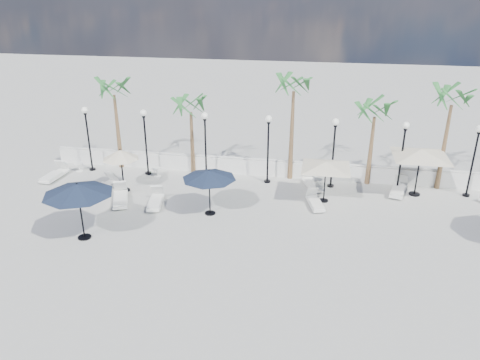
% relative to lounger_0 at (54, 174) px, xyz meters
% --- Properties ---
extents(ground, '(100.00, 100.00, 0.00)m').
position_rel_lounger_0_xyz_m(ground, '(12.00, -4.89, -0.26)').
color(ground, '#A6A6A1').
rests_on(ground, ground).
extents(balustrade, '(26.00, 0.30, 1.01)m').
position_rel_lounger_0_xyz_m(balustrade, '(12.00, 2.61, 0.21)').
color(balustrade, silver).
rests_on(balustrade, ground).
extents(lamppost_0, '(0.36, 0.36, 3.84)m').
position_rel_lounger_0_xyz_m(lamppost_0, '(1.50, 1.61, 2.23)').
color(lamppost_0, black).
rests_on(lamppost_0, ground).
extents(lamppost_1, '(0.36, 0.36, 3.84)m').
position_rel_lounger_0_xyz_m(lamppost_1, '(5.00, 1.61, 2.23)').
color(lamppost_1, black).
rests_on(lamppost_1, ground).
extents(lamppost_2, '(0.36, 0.36, 3.84)m').
position_rel_lounger_0_xyz_m(lamppost_2, '(8.50, 1.61, 2.23)').
color(lamppost_2, black).
rests_on(lamppost_2, ground).
extents(lamppost_3, '(0.36, 0.36, 3.84)m').
position_rel_lounger_0_xyz_m(lamppost_3, '(12.00, 1.61, 2.23)').
color(lamppost_3, black).
rests_on(lamppost_3, ground).
extents(lamppost_4, '(0.36, 0.36, 3.84)m').
position_rel_lounger_0_xyz_m(lamppost_4, '(15.50, 1.61, 2.23)').
color(lamppost_4, black).
rests_on(lamppost_4, ground).
extents(lamppost_5, '(0.36, 0.36, 3.84)m').
position_rel_lounger_0_xyz_m(lamppost_5, '(19.00, 1.61, 2.23)').
color(lamppost_5, black).
rests_on(lamppost_5, ground).
extents(lamppost_6, '(0.36, 0.36, 3.84)m').
position_rel_lounger_0_xyz_m(lamppost_6, '(22.50, 1.61, 2.23)').
color(lamppost_6, black).
rests_on(lamppost_6, ground).
extents(palm_0, '(2.60, 2.60, 5.50)m').
position_rel_lounger_0_xyz_m(palm_0, '(3.00, 2.41, 4.27)').
color(palm_0, brown).
rests_on(palm_0, ground).
extents(palm_1, '(2.60, 2.60, 4.70)m').
position_rel_lounger_0_xyz_m(palm_1, '(7.50, 2.41, 3.49)').
color(palm_1, brown).
rests_on(palm_1, ground).
extents(palm_2, '(2.60, 2.60, 6.10)m').
position_rel_lounger_0_xyz_m(palm_2, '(13.20, 2.41, 4.85)').
color(palm_2, brown).
rests_on(palm_2, ground).
extents(palm_3, '(2.60, 2.60, 4.90)m').
position_rel_lounger_0_xyz_m(palm_3, '(17.50, 2.41, 3.69)').
color(palm_3, brown).
rests_on(palm_3, ground).
extents(palm_4, '(2.60, 2.60, 5.70)m').
position_rel_lounger_0_xyz_m(palm_4, '(21.20, 2.41, 4.47)').
color(palm_4, brown).
rests_on(palm_4, ground).
extents(lounger_0, '(0.80, 2.11, 0.78)m').
position_rel_lounger_0_xyz_m(lounger_0, '(0.00, 0.00, 0.00)').
color(lounger_0, silver).
rests_on(lounger_0, ground).
extents(lounger_1, '(1.44, 2.24, 0.80)m').
position_rel_lounger_0_xyz_m(lounger_1, '(4.97, -2.30, 0.01)').
color(lounger_1, silver).
rests_on(lounger_1, ground).
extents(lounger_2, '(1.17, 2.15, 0.77)m').
position_rel_lounger_0_xyz_m(lounger_2, '(3.43, -1.09, -0.00)').
color(lounger_2, silver).
rests_on(lounger_2, ground).
extents(lounger_3, '(1.00, 2.04, 0.73)m').
position_rel_lounger_0_xyz_m(lounger_3, '(6.84, -2.32, -0.01)').
color(lounger_3, silver).
rests_on(lounger_3, ground).
extents(lounger_4, '(1.32, 2.09, 0.75)m').
position_rel_lounger_0_xyz_m(lounger_4, '(14.50, 1.33, -0.01)').
color(lounger_4, silver).
rests_on(lounger_4, ground).
extents(lounger_5, '(1.05, 1.89, 0.67)m').
position_rel_lounger_0_xyz_m(lounger_5, '(14.73, -1.03, -0.03)').
color(lounger_5, silver).
rests_on(lounger_5, ground).
extents(lounger_6, '(1.18, 2.18, 0.78)m').
position_rel_lounger_0_xyz_m(lounger_6, '(19.03, 1.33, 0.00)').
color(lounger_6, silver).
rests_on(lounger_6, ground).
extents(side_table_0, '(0.52, 0.52, 0.50)m').
position_rel_lounger_0_xyz_m(side_table_0, '(0.83, 1.31, 0.04)').
color(side_table_0, silver).
rests_on(side_table_0, ground).
extents(side_table_1, '(0.53, 0.53, 0.52)m').
position_rel_lounger_0_xyz_m(side_table_1, '(5.66, 1.31, 0.05)').
color(side_table_1, silver).
rests_on(side_table_1, ground).
extents(side_table_2, '(0.54, 0.54, 0.52)m').
position_rel_lounger_0_xyz_m(side_table_2, '(14.76, 1.31, 0.05)').
color(side_table_2, silver).
rests_on(side_table_2, ground).
extents(parasol_navy_left, '(2.99, 2.99, 2.64)m').
position_rel_lounger_0_xyz_m(parasol_navy_left, '(4.86, -5.95, 2.06)').
color(parasol_navy_left, black).
rests_on(parasol_navy_left, ground).
extents(parasol_navy_mid, '(2.59, 2.59, 2.32)m').
position_rel_lounger_0_xyz_m(parasol_navy_mid, '(9.75, -2.72, 1.78)').
color(parasol_navy_mid, black).
rests_on(parasol_navy_mid, ground).
extents(parasol_cream_sq_a, '(4.72, 4.72, 2.32)m').
position_rel_lounger_0_xyz_m(parasol_cream_sq_a, '(15.14, -0.32, 1.88)').
color(parasol_cream_sq_a, black).
rests_on(parasol_cream_sq_a, ground).
extents(parasol_cream_sq_b, '(5.44, 5.44, 2.73)m').
position_rel_lounger_0_xyz_m(parasol_cream_sq_b, '(19.86, 1.31, 2.26)').
color(parasol_cream_sq_b, black).
rests_on(parasol_cream_sq_b, ground).
extents(parasol_cream_small, '(1.94, 1.94, 2.38)m').
position_rel_lounger_0_xyz_m(parasol_cream_small, '(4.57, -0.89, 1.77)').
color(parasol_cream_small, black).
rests_on(parasol_cream_small, ground).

